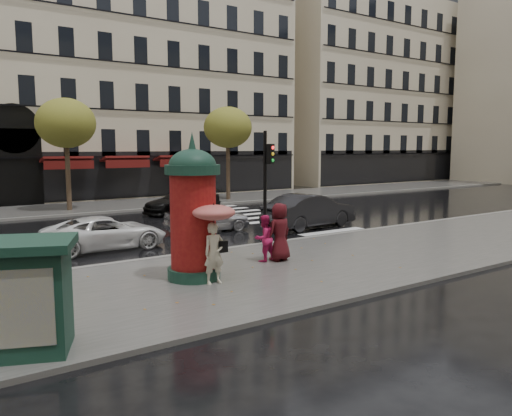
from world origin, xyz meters
TOP-DOWN VIEW (x-y plane):
  - ground at (0.00, 0.00)m, footprint 160.00×160.00m
  - near_sidewalk at (0.00, -0.50)m, footprint 90.00×7.00m
  - far_sidewalk at (0.00, 19.00)m, footprint 90.00×6.00m
  - near_kerb at (0.00, 3.00)m, footprint 90.00×0.25m
  - far_kerb at (0.00, 16.00)m, footprint 90.00×0.25m
  - zebra_crossing at (6.00, 9.60)m, footprint 3.60×11.75m
  - bldg_far_corner at (6.00, 30.00)m, footprint 26.00×14.00m
  - bldg_far_right at (34.00, 30.00)m, footprint 24.00×14.00m
  - tree_far_left at (-2.00, 18.00)m, footprint 3.40×3.40m
  - tree_far_right at (9.00, 18.00)m, footprint 3.40×3.40m
  - woman_umbrella at (-2.93, -0.94)m, footprint 1.15×1.15m
  - woman_red at (-0.28, 0.48)m, footprint 0.81×0.67m
  - man_burgundy at (0.21, 0.29)m, footprint 1.00×0.74m
  - morris_column at (-3.14, -0.14)m, footprint 1.52×1.52m
  - traffic_light at (1.44, 2.72)m, footprint 0.32×0.42m
  - newsstand at (-7.96, -3.00)m, footprint 2.11×1.96m
  - car_silver at (1.33, 7.20)m, footprint 4.00×1.98m
  - car_darkgrey at (5.89, 5.45)m, footprint 5.06×2.27m
  - car_white at (-3.73, 5.82)m, footprint 4.52×2.12m
  - car_black at (3.19, 13.55)m, footprint 4.94×2.56m

SIDE VIEW (x-z plane):
  - ground at x=0.00m, z-range 0.00..0.00m
  - zebra_crossing at x=6.00m, z-range 0.00..0.01m
  - near_sidewalk at x=0.00m, z-range 0.00..0.12m
  - far_sidewalk at x=0.00m, z-range 0.00..0.12m
  - near_kerb at x=0.00m, z-range 0.00..0.14m
  - far_kerb at x=0.00m, z-range 0.00..0.14m
  - car_white at x=-3.73m, z-range 0.00..1.25m
  - car_silver at x=1.33m, z-range 0.00..1.31m
  - car_black at x=3.19m, z-range 0.00..1.37m
  - car_darkgrey at x=5.89m, z-range 0.00..1.61m
  - woman_red at x=-0.28m, z-range 0.12..1.63m
  - man_burgundy at x=0.21m, z-range 0.12..2.00m
  - newsstand at x=-7.96m, z-range 0.15..2.20m
  - woman_umbrella at x=-2.93m, z-range 0.47..2.69m
  - morris_column at x=-3.14m, z-range 0.03..4.13m
  - traffic_light at x=1.44m, z-range 0.57..4.86m
  - tree_far_left at x=-2.00m, z-range 1.85..8.49m
  - tree_far_right at x=9.00m, z-range 1.85..8.49m
  - bldg_far_corner at x=6.00m, z-range -0.14..22.76m
  - bldg_far_right at x=34.00m, z-range -0.14..22.76m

